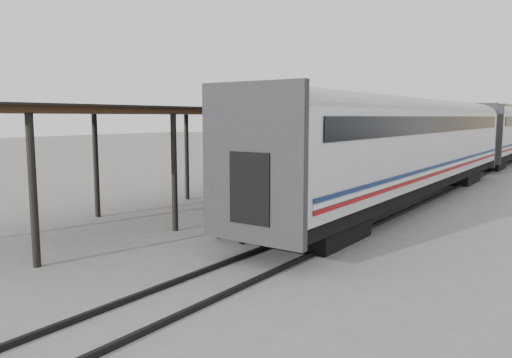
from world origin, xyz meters
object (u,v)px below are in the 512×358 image
(baggage_cart, at_px, (251,216))
(porter, at_px, (240,183))
(pedestrian, at_px, (317,170))
(luggage_tug, at_px, (379,166))

(baggage_cart, bearing_deg, porter, -80.24)
(porter, bearing_deg, baggage_cart, 28.54)
(baggage_cart, xyz_separation_m, pedestrian, (-4.32, 12.50, 0.11))
(baggage_cart, distance_m, porter, 1.30)
(pedestrian, bearing_deg, baggage_cart, 100.35)
(luggage_tug, distance_m, porter, 18.34)
(baggage_cart, height_order, luggage_tug, luggage_tug)
(porter, height_order, pedestrian, porter)
(porter, distance_m, pedestrian, 13.90)
(baggage_cart, bearing_deg, pedestrian, 115.05)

